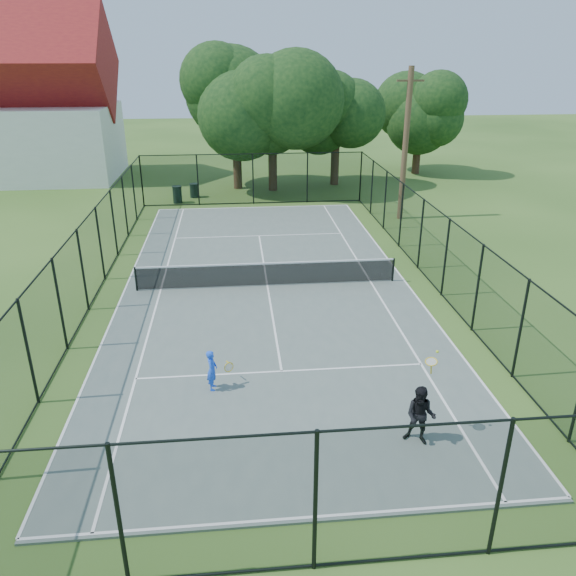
{
  "coord_description": "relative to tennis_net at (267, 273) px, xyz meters",
  "views": [
    {
      "loc": [
        -1.17,
        -20.21,
        8.55
      ],
      "look_at": [
        0.52,
        -3.0,
        1.2
      ],
      "focal_mm": 35.0,
      "sensor_mm": 36.0,
      "label": 1
    }
  ],
  "objects": [
    {
      "name": "utility_pole",
      "position": [
        7.88,
        9.0,
        3.41
      ],
      "size": [
        1.4,
        0.3,
        7.84
      ],
      "color": "#4C3823",
      "rests_on": "ground"
    },
    {
      "name": "trash_bin_right",
      "position": [
        -3.64,
        14.96,
        -0.14
      ],
      "size": [
        0.58,
        0.58,
        0.87
      ],
      "color": "black",
      "rests_on": "ground"
    },
    {
      "name": "tree_near_left",
      "position": [
        -0.87,
        17.2,
        4.97
      ],
      "size": [
        6.91,
        6.91,
        9.02
      ],
      "color": "#332114",
      "rests_on": "ground"
    },
    {
      "name": "trash_bin_left",
      "position": [
        -4.57,
        13.63,
        -0.06
      ],
      "size": [
        0.58,
        0.58,
        1.03
      ],
      "color": "black",
      "rests_on": "ground"
    },
    {
      "name": "tree_near_mid",
      "position": [
        1.42,
        16.41,
        4.35
      ],
      "size": [
        6.12,
        6.12,
        8.01
      ],
      "color": "#332114",
      "rests_on": "ground"
    },
    {
      "name": "tree_near_right",
      "position": [
        5.77,
        17.77,
        4.08
      ],
      "size": [
        5.31,
        5.31,
        7.33
      ],
      "color": "#332114",
      "rests_on": "ground"
    },
    {
      "name": "tree_far_right",
      "position": [
        12.47,
        20.85,
        3.46
      ],
      "size": [
        4.93,
        4.93,
        6.52
      ],
      "color": "#332114",
      "rests_on": "ground"
    },
    {
      "name": "fence",
      "position": [
        0.0,
        0.0,
        0.92
      ],
      "size": [
        13.1,
        26.1,
        3.0
      ],
      "color": "black",
      "rests_on": "ground"
    },
    {
      "name": "player_blue",
      "position": [
        -1.93,
        -7.09,
        0.06
      ],
      "size": [
        0.74,
        0.47,
        1.16
      ],
      "color": "blue",
      "rests_on": "tennis_court"
    },
    {
      "name": "player_black",
      "position": [
        2.91,
        -9.83,
        0.22
      ],
      "size": [
        0.89,
        0.91,
        2.21
      ],
      "color": "black",
      "rests_on": "tennis_court"
    },
    {
      "name": "ground",
      "position": [
        0.0,
        0.0,
        -0.58
      ],
      "size": [
        120.0,
        120.0,
        0.0
      ],
      "primitive_type": "plane",
      "color": "#30501B"
    },
    {
      "name": "tennis_court",
      "position": [
        0.0,
        0.0,
        -0.55
      ],
      "size": [
        11.0,
        24.0,
        0.06
      ],
      "primitive_type": "cube",
      "color": "#55645E",
      "rests_on": "ground"
    },
    {
      "name": "tennis_net",
      "position": [
        0.0,
        0.0,
        0.0
      ],
      "size": [
        10.08,
        0.08,
        0.95
      ],
      "color": "black",
      "rests_on": "tennis_court"
    },
    {
      "name": "building",
      "position": [
        -17.0,
        22.0,
        4.35
      ],
      "size": [
        15.3,
        8.15,
        11.87
      ],
      "color": "silver",
      "rests_on": "ground"
    }
  ]
}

